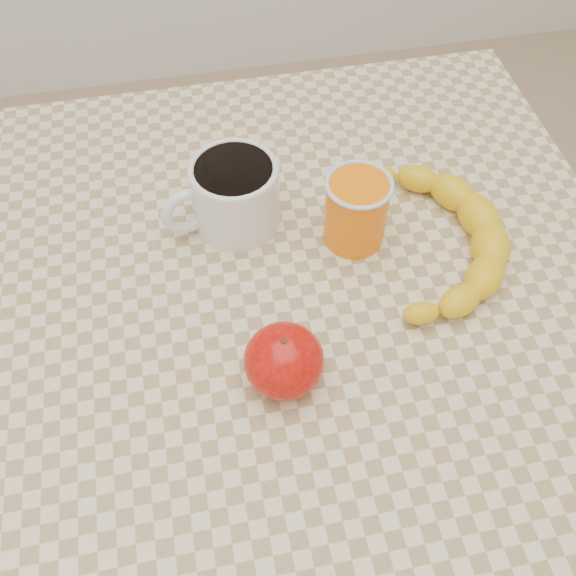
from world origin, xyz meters
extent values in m
plane|color=tan|center=(0.00, 0.00, 0.00)|extent=(3.00, 3.00, 0.00)
cube|color=beige|center=(0.00, 0.00, 0.73)|extent=(0.80, 0.80, 0.04)
cube|color=#94774B|center=(0.00, 0.00, 0.68)|extent=(0.74, 0.74, 0.06)
cylinder|color=#94774B|center=(-0.35, 0.35, 0.35)|extent=(0.05, 0.05, 0.71)
cylinder|color=#94774B|center=(0.35, 0.35, 0.35)|extent=(0.05, 0.05, 0.71)
cylinder|color=white|center=(-0.04, 0.13, 0.79)|extent=(0.12, 0.12, 0.08)
cylinder|color=black|center=(-0.04, 0.13, 0.83)|extent=(0.09, 0.09, 0.01)
torus|color=white|center=(-0.04, 0.13, 0.83)|extent=(0.10, 0.10, 0.01)
torus|color=white|center=(-0.09, 0.11, 0.79)|extent=(0.07, 0.03, 0.06)
cylinder|color=orange|center=(0.09, 0.07, 0.79)|extent=(0.07, 0.07, 0.09)
torus|color=silver|center=(0.09, 0.07, 0.84)|extent=(0.08, 0.08, 0.01)
ellipsoid|color=#910404|center=(-0.02, -0.10, 0.79)|extent=(0.10, 0.10, 0.07)
cylinder|color=#382311|center=(-0.02, -0.10, 0.82)|extent=(0.01, 0.01, 0.01)
camera|label=1|loc=(-0.08, -0.40, 1.33)|focal=40.00mm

